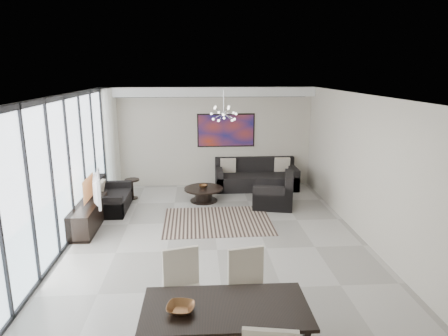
{
  "coord_description": "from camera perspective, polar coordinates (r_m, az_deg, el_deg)",
  "views": [
    {
      "loc": [
        -0.35,
        -7.06,
        3.37
      ],
      "look_at": [
        0.24,
        1.51,
        1.25
      ],
      "focal_mm": 32.0,
      "sensor_mm": 36.0,
      "label": 1
    }
  ],
  "objects": [
    {
      "name": "room_shell",
      "position": [
        7.36,
        2.54,
        -1.26
      ],
      "size": [
        6.0,
        9.0,
        2.9
      ],
      "color": "#A8A39B",
      "rests_on": "ground"
    },
    {
      "name": "window_wall",
      "position": [
        7.73,
        -22.72,
        -1.47
      ],
      "size": [
        0.37,
        8.95,
        2.9
      ],
      "color": "silver",
      "rests_on": "floor"
    },
    {
      "name": "soffit",
      "position": [
        11.38,
        -2.2,
        10.83
      ],
      "size": [
        5.98,
        0.4,
        0.26
      ],
      "primitive_type": "cube",
      "color": "white",
      "rests_on": "room_shell"
    },
    {
      "name": "painting",
      "position": [
        11.69,
        0.29,
        5.4
      ],
      "size": [
        1.68,
        0.04,
        0.98
      ],
      "primitive_type": "cube",
      "color": "#A42F16",
      "rests_on": "room_shell"
    },
    {
      "name": "chandelier",
      "position": [
        9.64,
        -0.04,
        7.79
      ],
      "size": [
        0.66,
        0.66,
        0.71
      ],
      "color": "silver",
      "rests_on": "room_shell"
    },
    {
      "name": "rug",
      "position": [
        9.2,
        -0.93,
        -7.58
      ],
      "size": [
        2.46,
        1.91,
        0.01
      ],
      "primitive_type": "cube",
      "rotation": [
        0.0,
        0.0,
        0.01
      ],
      "color": "black",
      "rests_on": "floor"
    },
    {
      "name": "coffee_table",
      "position": [
        10.52,
        -2.92,
        -3.68
      ],
      "size": [
        1.02,
        1.02,
        0.36
      ],
      "color": "black",
      "rests_on": "floor"
    },
    {
      "name": "bowl_coffee",
      "position": [
        10.51,
        -2.98,
        -2.59
      ],
      "size": [
        0.25,
        0.25,
        0.07
      ],
      "primitive_type": "imported",
      "rotation": [
        0.0,
        0.0,
        -0.08
      ],
      "color": "brown",
      "rests_on": "coffee_table"
    },
    {
      "name": "sofa_main",
      "position": [
        11.68,
        4.58,
        -1.48
      ],
      "size": [
        2.35,
        0.96,
        0.86
      ],
      "color": "black",
      "rests_on": "floor"
    },
    {
      "name": "loveseat",
      "position": [
        10.26,
        -16.12,
        -4.39
      ],
      "size": [
        0.83,
        1.48,
        0.74
      ],
      "color": "black",
      "rests_on": "floor"
    },
    {
      "name": "armchair",
      "position": [
        10.21,
        7.25,
        -3.79
      ],
      "size": [
        1.16,
        1.2,
        0.86
      ],
      "color": "black",
      "rests_on": "floor"
    },
    {
      "name": "side_table",
      "position": [
        10.95,
        -12.97,
        -2.47
      ],
      "size": [
        0.39,
        0.39,
        0.54
      ],
      "color": "black",
      "rests_on": "floor"
    },
    {
      "name": "tv_console",
      "position": [
        9.25,
        -18.9,
        -6.46
      ],
      "size": [
        0.49,
        1.75,
        0.55
      ],
      "primitive_type": "cube",
      "color": "black",
      "rests_on": "floor"
    },
    {
      "name": "television",
      "position": [
        9.06,
        -18.17,
        -2.84
      ],
      "size": [
        0.41,
        1.14,
        0.65
      ],
      "primitive_type": "imported",
      "rotation": [
        0.0,
        0.0,
        1.81
      ],
      "color": "gray",
      "rests_on": "tv_console"
    },
    {
      "name": "dining_table",
      "position": [
        4.79,
        0.24,
        -20.06
      ],
      "size": [
        1.89,
        0.95,
        0.78
      ],
      "color": "black",
      "rests_on": "floor"
    },
    {
      "name": "dining_chair_nw",
      "position": [
        5.55,
        -5.87,
        -15.97
      ],
      "size": [
        0.6,
        0.6,
        1.06
      ],
      "color": "beige",
      "rests_on": "floor"
    },
    {
      "name": "dining_chair_ne",
      "position": [
        5.52,
        3.48,
        -16.04
      ],
      "size": [
        0.58,
        0.58,
        1.07
      ],
      "color": "beige",
      "rests_on": "floor"
    },
    {
      "name": "bowl_dining",
      "position": [
        4.67,
        -6.22,
        -19.3
      ],
      "size": [
        0.36,
        0.36,
        0.08
      ],
      "primitive_type": "imported",
      "rotation": [
        0.0,
        0.0,
        -0.18
      ],
      "color": "brown",
      "rests_on": "dining_table"
    }
  ]
}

